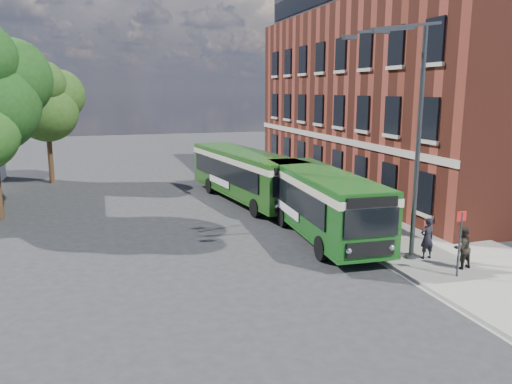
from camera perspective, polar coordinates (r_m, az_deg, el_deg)
name	(u,v)px	position (r m, az deg, el deg)	size (l,w,h in m)	color
ground	(270,258)	(20.28, 1.62, -7.58)	(120.00, 120.00, 0.00)	#262628
pavement	(338,203)	(30.00, 9.38, -1.25)	(6.00, 48.00, 0.15)	gray
kerb_line	(290,208)	(28.81, 3.93, -1.80)	(0.12, 48.00, 0.01)	beige
brick_office	(408,85)	(36.27, 17.00, 11.57)	(12.10, 26.00, 14.20)	maroon
street_lamp	(410,141)	(19.63, 17.20, 5.62)	(2.96, 2.38, 9.00)	#373A3C
bus_stop_sign	(460,240)	(18.97, 22.27, -5.05)	(0.35, 0.08, 2.52)	#373A3C
bus_front	(321,198)	(22.88, 7.49, -0.70)	(3.09, 10.05, 3.02)	#154D16
bus_rear	(245,171)	(30.30, -1.30, 2.41)	(4.20, 11.96, 3.02)	#1D4D14
pedestrian_a	(427,238)	(20.69, 18.97, -5.01)	(0.60, 0.39, 1.64)	black
pedestrian_b	(462,248)	(20.05, 22.49, -5.90)	(0.77, 0.60, 1.58)	black
tree_right	(47,102)	(38.69, -22.79, 9.51)	(5.12, 4.87, 8.64)	#372514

